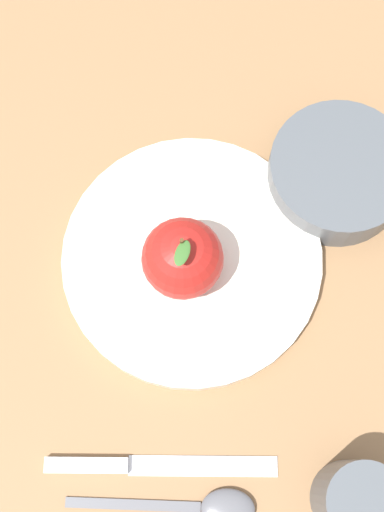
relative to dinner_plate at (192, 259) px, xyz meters
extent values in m
plane|color=olive|center=(0.04, -0.02, -0.01)|extent=(2.40, 2.40, 0.00)
cylinder|color=silver|center=(0.00, 0.00, 0.00)|extent=(0.25, 0.25, 0.02)
torus|color=silver|center=(0.00, 0.00, 0.00)|extent=(0.25, 0.25, 0.01)
sphere|color=#B21E19|center=(0.01, -0.01, 0.05)|extent=(0.08, 0.08, 0.08)
cylinder|color=#4C3319|center=(0.01, -0.01, 0.09)|extent=(0.00, 0.00, 0.02)
ellipsoid|color=#386628|center=(0.02, -0.01, 0.09)|extent=(0.03, 0.02, 0.00)
cylinder|color=#4C5156|center=(-0.08, 0.15, 0.01)|extent=(0.14, 0.14, 0.04)
torus|color=#4C5156|center=(-0.08, 0.15, 0.03)|extent=(0.14, 0.14, 0.01)
cylinder|color=#3D4145|center=(-0.08, 0.15, 0.03)|extent=(0.11, 0.11, 0.01)
cylinder|color=#4C5156|center=(0.23, 0.13, 0.03)|extent=(0.07, 0.07, 0.08)
torus|color=#4C5156|center=(0.23, 0.13, 0.06)|extent=(0.07, 0.07, 0.01)
cylinder|color=#35393C|center=(0.23, 0.13, 0.06)|extent=(0.05, 0.05, 0.01)
cube|color=silver|center=(0.19, 0.00, -0.01)|extent=(0.03, 0.14, 0.00)
cube|color=silver|center=(0.19, -0.10, -0.01)|extent=(0.02, 0.08, 0.01)
ellipsoid|color=#59595E|center=(0.23, 0.02, 0.00)|extent=(0.04, 0.05, 0.01)
cube|color=#59595E|center=(0.22, -0.06, -0.01)|extent=(0.02, 0.12, 0.01)
camera|label=1|loc=(0.19, -0.01, 0.63)|focal=47.28mm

